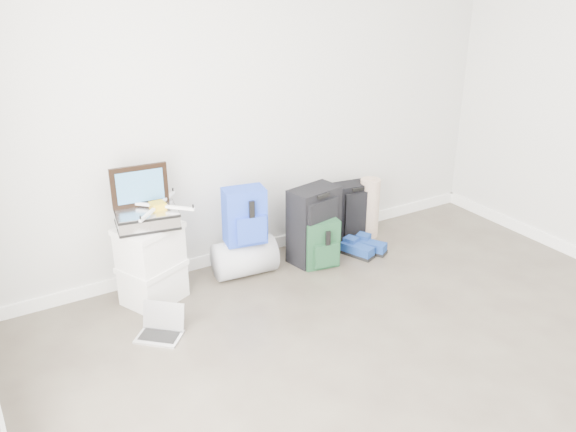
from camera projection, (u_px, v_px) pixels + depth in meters
ground at (479, 428)px, 3.33m from camera, size 5.00×5.00×0.00m
room_envelope at (525, 119)px, 2.66m from camera, size 4.52×5.02×2.71m
boxes_stack at (152, 263)px, 4.44m from camera, size 0.53×0.49×0.61m
briefcase at (147, 218)px, 4.29m from camera, size 0.47×0.38×0.12m
painting at (140, 186)px, 4.29m from camera, size 0.40×0.07×0.30m
drone at (158, 206)px, 4.28m from camera, size 0.41×0.41×0.05m
duffel_bag at (245, 257)px, 4.86m from camera, size 0.51×0.35×0.30m
blue_backpack at (245, 217)px, 4.69m from camera, size 0.35×0.28×0.44m
large_suitcase at (314, 225)px, 5.03m from camera, size 0.45×0.33×0.64m
green_backpack at (320, 244)px, 4.98m from camera, size 0.31×0.25×0.41m
carry_on at (351, 210)px, 5.47m from camera, size 0.35×0.25×0.51m
shoes at (363, 249)px, 5.24m from camera, size 0.37×0.32×0.10m
rolled_rug at (369, 208)px, 5.49m from camera, size 0.18×0.18×0.55m
laptop at (161, 328)px, 4.13m from camera, size 0.36×0.35×0.21m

